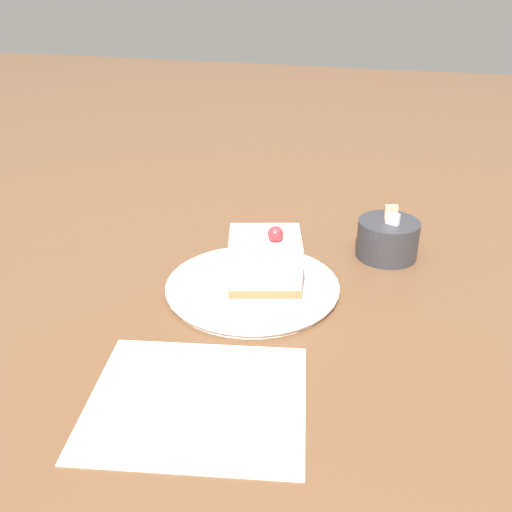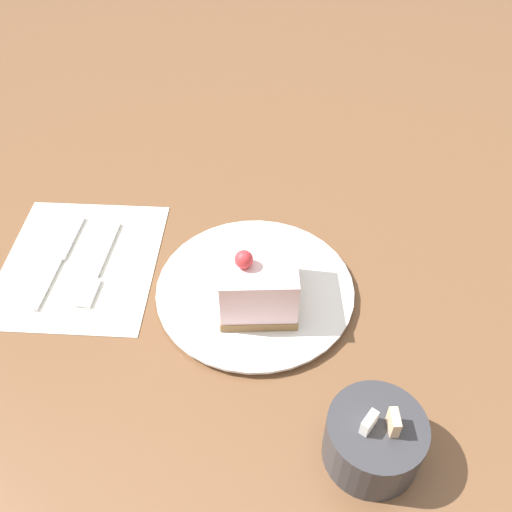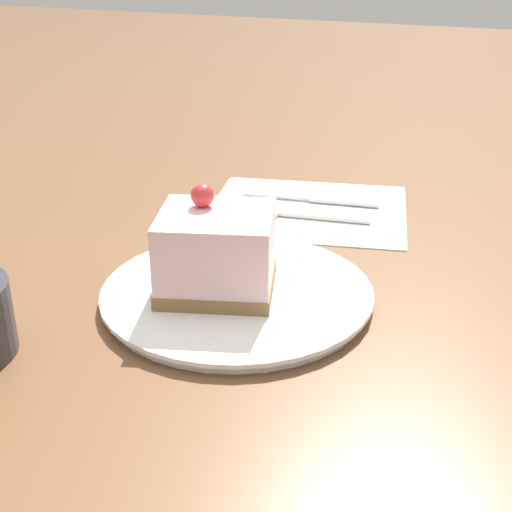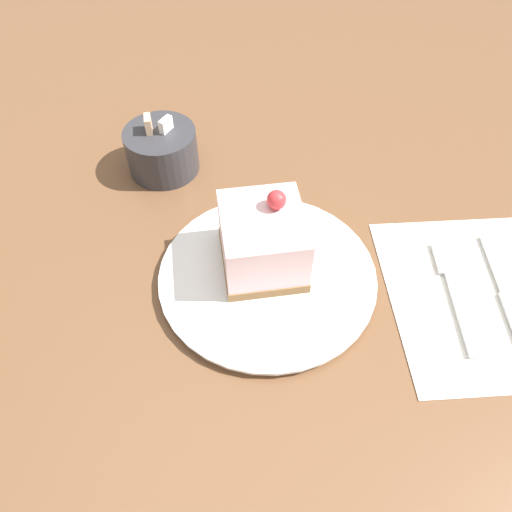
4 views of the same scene
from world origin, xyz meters
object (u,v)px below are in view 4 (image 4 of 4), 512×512
object	(u,v)px
fork	(452,285)
knife	(509,305)
plate	(267,276)
cake_slice	(263,241)
sugar_bowl	(162,150)

from	to	relation	value
fork	knife	bearing A→B (deg)	-25.38
plate	fork	xyz separation A→B (m)	(0.21, 0.02, -0.00)
cake_slice	plate	bearing A→B (deg)	-80.83
cake_slice	sugar_bowl	bearing A→B (deg)	118.74
plate	knife	xyz separation A→B (m)	(0.26, -0.00, -0.00)
fork	sugar_bowl	world-z (taller)	sugar_bowl
plate	fork	bearing A→B (deg)	4.69
plate	cake_slice	xyz separation A→B (m)	(-0.01, 0.02, 0.04)
cake_slice	fork	bearing A→B (deg)	-16.11
cake_slice	sugar_bowl	distance (m)	0.22
cake_slice	knife	world-z (taller)	cake_slice
knife	fork	bearing A→B (deg)	154.62
knife	sugar_bowl	size ratio (longest dim) A/B	1.77
knife	plate	bearing A→B (deg)	171.91
cake_slice	fork	world-z (taller)	cake_slice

